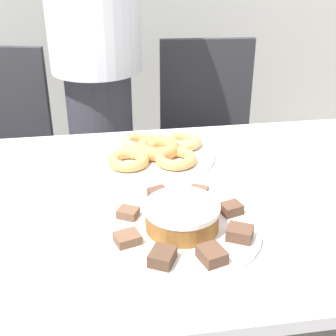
{
  "coord_description": "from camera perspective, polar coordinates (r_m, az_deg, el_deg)",
  "views": [
    {
      "loc": [
        -0.13,
        -0.98,
        1.32
      ],
      "look_at": [
        0.03,
        0.04,
        0.79
      ],
      "focal_mm": 50.0,
      "sensor_mm": 36.0,
      "label": 1
    }
  ],
  "objects": [
    {
      "name": "table",
      "position": [
        1.19,
        -1.21,
        -6.88
      ],
      "size": [
        1.91,
        0.87,
        0.73
      ],
      "color": "silver",
      "rests_on": "ground_plane"
    },
    {
      "name": "lamington_2",
      "position": [
        1.07,
        -4.89,
        -5.46
      ],
      "size": [
        0.06,
        0.05,
        0.02
      ],
      "rotation": [
        0.0,
        0.0,
        2.66
      ],
      "color": "brown",
      "rests_on": "plate_cake"
    },
    {
      "name": "frosted_cake",
      "position": [
        1.02,
        1.71,
        -5.87
      ],
      "size": [
        0.16,
        0.16,
        0.06
      ],
      "color": "#9E662D",
      "rests_on": "plate_cake"
    },
    {
      "name": "person_standing",
      "position": [
        1.77,
        -8.77,
        13.3
      ],
      "size": [
        0.33,
        0.33,
        1.7
      ],
      "color": "#383842",
      "rests_on": "ground_plane"
    },
    {
      "name": "lamington_7",
      "position": [
        1.08,
        7.72,
        -4.93
      ],
      "size": [
        0.05,
        0.05,
        0.02
      ],
      "rotation": [
        0.0,
        0.0,
        6.58
      ],
      "color": "brown",
      "rests_on": "plate_cake"
    },
    {
      "name": "donut_2",
      "position": [
        1.39,
        -3.45,
        3.22
      ],
      "size": [
        0.12,
        0.12,
        0.03
      ],
      "color": "#E5AD66",
      "rests_on": "plate_donuts"
    },
    {
      "name": "donut_0",
      "position": [
        1.34,
        -1.29,
        2.48
      ],
      "size": [
        0.13,
        0.13,
        0.04
      ],
      "color": "#D18E4C",
      "rests_on": "plate_donuts"
    },
    {
      "name": "plate_cake",
      "position": [
        1.04,
        1.69,
        -7.43
      ],
      "size": [
        0.35,
        0.35,
        0.01
      ],
      "color": "white",
      "rests_on": "table"
    },
    {
      "name": "donut_1",
      "position": [
        1.4,
        1.89,
        3.31
      ],
      "size": [
        0.11,
        0.11,
        0.03
      ],
      "color": "#E5AD66",
      "rests_on": "plate_donuts"
    },
    {
      "name": "donut_3",
      "position": [
        1.29,
        -4.87,
        1.0
      ],
      "size": [
        0.11,
        0.11,
        0.03
      ],
      "color": "tan",
      "rests_on": "plate_donuts"
    },
    {
      "name": "lamington_4",
      "position": [
        0.93,
        -0.7,
        -10.77
      ],
      "size": [
        0.07,
        0.07,
        0.03
      ],
      "rotation": [
        0.0,
        0.0,
        4.23
      ],
      "color": "#513828",
      "rests_on": "plate_cake"
    },
    {
      "name": "lamington_1",
      "position": [
        1.12,
        -1.32,
        -3.33
      ],
      "size": [
        0.05,
        0.06,
        0.03
      ],
      "rotation": [
        0.0,
        0.0,
        1.87
      ],
      "color": "brown",
      "rests_on": "plate_cake"
    },
    {
      "name": "plate_donuts",
      "position": [
        1.36,
        -1.28,
        1.53
      ],
      "size": [
        0.33,
        0.33,
        0.01
      ],
      "color": "white",
      "rests_on": "table"
    },
    {
      "name": "lamington_5",
      "position": [
        0.94,
        5.38,
        -10.5
      ],
      "size": [
        0.06,
        0.07,
        0.03
      ],
      "rotation": [
        0.0,
        0.0,
        5.01
      ],
      "color": "brown",
      "rests_on": "plate_cake"
    },
    {
      "name": "lamington_0",
      "position": [
        1.13,
        3.65,
        -3.17
      ],
      "size": [
        0.06,
        0.06,
        0.03
      ],
      "rotation": [
        0.0,
        0.0,
        1.09
      ],
      "color": "brown",
      "rests_on": "plate_cake"
    },
    {
      "name": "office_chair_right",
      "position": [
        2.01,
        5.0,
        1.23
      ],
      "size": [
        0.47,
        0.47,
        0.91
      ],
      "rotation": [
        0.0,
        0.0,
        -0.07
      ],
      "color": "black",
      "rests_on": "ground_plane"
    },
    {
      "name": "donut_4",
      "position": [
        1.29,
        0.95,
        1.18
      ],
      "size": [
        0.12,
        0.12,
        0.03
      ],
      "color": "tan",
      "rests_on": "plate_donuts"
    },
    {
      "name": "lamington_6",
      "position": [
        1.0,
        8.75,
        -7.84
      ],
      "size": [
        0.07,
        0.06,
        0.03
      ],
      "rotation": [
        0.0,
        0.0,
        5.8
      ],
      "color": "brown",
      "rests_on": "plate_cake"
    },
    {
      "name": "lamington_3",
      "position": [
        0.98,
        -4.97,
        -8.54
      ],
      "size": [
        0.06,
        0.06,
        0.02
      ],
      "rotation": [
        0.0,
        0.0,
        3.44
      ],
      "color": "brown",
      "rests_on": "plate_cake"
    }
  ]
}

